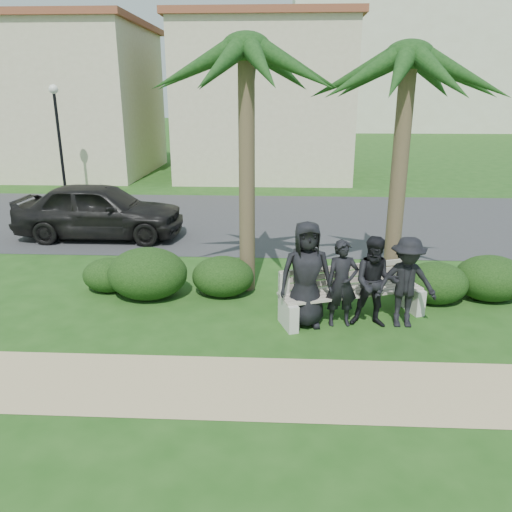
% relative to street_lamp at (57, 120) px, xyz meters
% --- Properties ---
extents(ground, '(160.00, 160.00, 0.00)m').
position_rel_street_lamp_xyz_m(ground, '(9.00, -12.00, -2.94)').
color(ground, '#1D4814').
rests_on(ground, ground).
extents(footpath, '(30.00, 1.60, 0.01)m').
position_rel_street_lamp_xyz_m(footpath, '(9.00, -13.80, -2.94)').
color(footpath, tan).
rests_on(footpath, ground).
extents(asphalt_street, '(160.00, 8.00, 0.01)m').
position_rel_street_lamp_xyz_m(asphalt_street, '(9.00, -4.00, -2.94)').
color(asphalt_street, '#2D2D30').
rests_on(asphalt_street, ground).
extents(stucco_bldg_left, '(10.40, 8.40, 7.30)m').
position_rel_street_lamp_xyz_m(stucco_bldg_left, '(-3.00, 6.00, 0.72)').
color(stucco_bldg_left, beige).
rests_on(stucco_bldg_left, ground).
extents(stucco_bldg_right, '(8.40, 8.40, 7.30)m').
position_rel_street_lamp_xyz_m(stucco_bldg_right, '(8.00, 6.00, 0.72)').
color(stucco_bldg_right, beige).
rests_on(stucco_bldg_right, ground).
extents(hotel_tower, '(26.00, 18.00, 37.30)m').
position_rel_street_lamp_xyz_m(hotel_tower, '(23.00, 43.00, 10.46)').
color(hotel_tower, beige).
rests_on(hotel_tower, ground).
extents(street_lamp, '(0.36, 0.36, 4.29)m').
position_rel_street_lamp_xyz_m(street_lamp, '(0.00, 0.00, 0.00)').
color(street_lamp, black).
rests_on(street_lamp, ground).
extents(park_bench, '(2.86, 1.45, 0.94)m').
position_rel_street_lamp_xyz_m(park_bench, '(10.19, -11.41, -2.52)').
color(park_bench, gray).
rests_on(park_bench, ground).
extents(man_a, '(1.01, 0.74, 1.90)m').
position_rel_street_lamp_xyz_m(man_a, '(9.31, -11.75, -1.99)').
color(man_a, black).
rests_on(man_a, ground).
extents(man_b, '(0.61, 0.44, 1.56)m').
position_rel_street_lamp_xyz_m(man_b, '(9.94, -11.72, -2.16)').
color(man_b, black).
rests_on(man_b, ground).
extents(man_c, '(0.87, 0.71, 1.64)m').
position_rel_street_lamp_xyz_m(man_c, '(10.51, -11.74, -2.12)').
color(man_c, black).
rests_on(man_c, ground).
extents(man_d, '(1.06, 0.62, 1.64)m').
position_rel_street_lamp_xyz_m(man_d, '(11.05, -11.71, -2.12)').
color(man_d, black).
rests_on(man_d, ground).
extents(hedge_a, '(1.10, 0.91, 0.72)m').
position_rel_street_lamp_xyz_m(hedge_a, '(5.29, -10.30, -2.58)').
color(hedge_a, black).
rests_on(hedge_a, ground).
extents(hedge_b, '(1.61, 1.33, 1.05)m').
position_rel_street_lamp_xyz_m(hedge_b, '(6.19, -10.60, -2.42)').
color(hedge_b, black).
rests_on(hedge_b, ground).
extents(hedge_c, '(1.27, 1.05, 0.83)m').
position_rel_street_lamp_xyz_m(hedge_c, '(7.69, -10.40, -2.53)').
color(hedge_c, black).
rests_on(hedge_c, ground).
extents(hedge_d, '(1.02, 0.85, 0.67)m').
position_rel_street_lamp_xyz_m(hedge_d, '(9.63, -10.36, -2.61)').
color(hedge_d, black).
rests_on(hedge_d, ground).
extents(hedge_e, '(1.26, 1.04, 0.82)m').
position_rel_street_lamp_xyz_m(hedge_e, '(11.93, -10.56, -2.53)').
color(hedge_e, black).
rests_on(hedge_e, ground).
extents(hedge_f, '(1.41, 1.16, 0.92)m').
position_rel_street_lamp_xyz_m(hedge_f, '(13.07, -10.35, -2.49)').
color(hedge_f, black).
rests_on(hedge_f, ground).
extents(palm_left, '(3.00, 3.00, 5.67)m').
position_rel_street_lamp_xyz_m(palm_left, '(8.17, -10.06, 1.75)').
color(palm_left, brown).
rests_on(palm_left, ground).
extents(palm_right, '(3.00, 3.00, 5.52)m').
position_rel_street_lamp_xyz_m(palm_right, '(11.16, -9.99, 1.61)').
color(palm_right, brown).
rests_on(palm_right, ground).
extents(car_a, '(4.67, 1.89, 1.59)m').
position_rel_street_lamp_xyz_m(car_a, '(3.73, -6.33, -2.15)').
color(car_a, black).
rests_on(car_a, ground).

